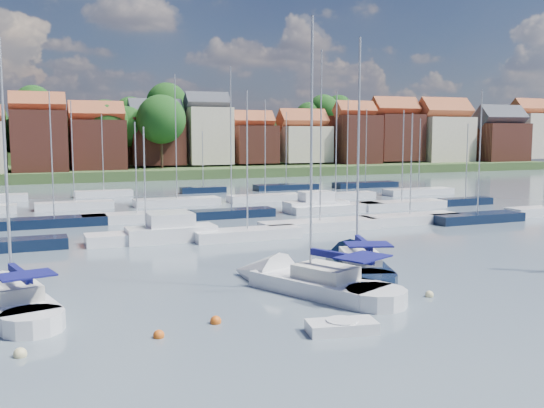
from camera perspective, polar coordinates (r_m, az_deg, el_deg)
name	(u,v)px	position (r m, az deg, el deg)	size (l,w,h in m)	color
ground	(178,209)	(69.34, -8.84, -0.48)	(260.00, 260.00, 0.00)	#4B5C67
sailboat_left	(10,301)	(32.68, -23.47, -8.34)	(5.00, 10.62, 14.02)	silver
sailboat_centre	(298,282)	(33.82, 2.43, -7.31)	(7.70, 11.91, 15.88)	silver
sailboat_navy	(354,264)	(38.58, 7.71, -5.61)	(6.36, 11.44, 15.39)	black
tender	(342,327)	(26.69, 6.58, -11.42)	(3.19, 1.92, 0.64)	silver
buoy_a	(20,357)	(25.80, -22.61, -13.13)	(0.51, 0.51, 0.51)	beige
buoy_b	(159,338)	(26.41, -10.60, -12.26)	(0.47, 0.47, 0.47)	#D85914
buoy_c	(216,323)	(27.91, -5.32, -11.12)	(0.51, 0.51, 0.51)	#D85914
buoy_d	(429,297)	(33.15, 14.58, -8.44)	(0.44, 0.44, 0.44)	beige
buoy_e	(327,268)	(39.00, 5.20, -5.98)	(0.52, 0.52, 0.52)	#D85914
marina_field	(206,210)	(65.10, -6.23, -0.52)	(79.62, 41.41, 15.93)	silver
far_shore_town	(101,149)	(160.70, -15.81, 5.00)	(212.46, 90.00, 22.27)	#385229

